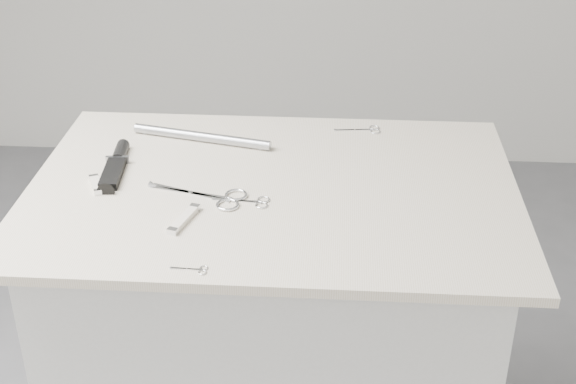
# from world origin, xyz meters

# --- Properties ---
(plinth) EXTENTS (0.90, 0.60, 0.90)m
(plinth) POSITION_xyz_m (0.00, 0.00, 0.45)
(plinth) COLOR silver
(plinth) RESTS_ON ground
(display_board) EXTENTS (1.00, 0.70, 0.02)m
(display_board) POSITION_xyz_m (0.00, 0.00, 0.91)
(display_board) COLOR beige
(display_board) RESTS_ON plinth
(large_shears) EXTENTS (0.20, 0.11, 0.01)m
(large_shears) POSITION_xyz_m (-0.11, -0.06, 0.92)
(large_shears) COLOR silver
(large_shears) RESTS_ON display_board
(embroidery_scissors_a) EXTENTS (0.11, 0.05, 0.00)m
(embroidery_scissors_a) POSITION_xyz_m (-0.04, -0.07, 0.92)
(embroidery_scissors_a) COLOR silver
(embroidery_scissors_a) RESTS_ON display_board
(embroidery_scissors_b) EXTENTS (0.11, 0.05, 0.00)m
(embroidery_scissors_b) POSITION_xyz_m (0.19, 0.29, 0.92)
(embroidery_scissors_b) COLOR silver
(embroidery_scissors_b) RESTS_ON display_board
(tiny_scissors) EXTENTS (0.06, 0.03, 0.00)m
(tiny_scissors) POSITION_xyz_m (-0.11, -0.31, 0.92)
(tiny_scissors) COLOR silver
(tiny_scissors) RESTS_ON display_board
(sheathed_knife) EXTENTS (0.05, 0.20, 0.03)m
(sheathed_knife) POSITION_xyz_m (-0.34, 0.06, 0.93)
(sheathed_knife) COLOR black
(sheathed_knife) RESTS_ON display_board
(pocket_knife_a) EXTENTS (0.05, 0.11, 0.01)m
(pocket_knife_a) POSITION_xyz_m (-0.15, -0.15, 0.93)
(pocket_knife_a) COLOR silver
(pocket_knife_a) RESTS_ON display_board
(pocket_knife_b) EXTENTS (0.05, 0.07, 0.01)m
(pocket_knife_b) POSITION_xyz_m (-0.36, -0.03, 0.92)
(pocket_knife_b) COLOR silver
(pocket_knife_b) RESTS_ON display_board
(metal_rail) EXTENTS (0.33, 0.10, 0.02)m
(metal_rail) POSITION_xyz_m (-0.18, 0.20, 0.93)
(metal_rail) COLOR #999BA1
(metal_rail) RESTS_ON display_board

